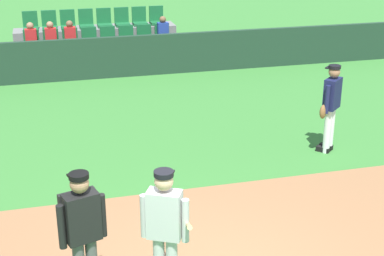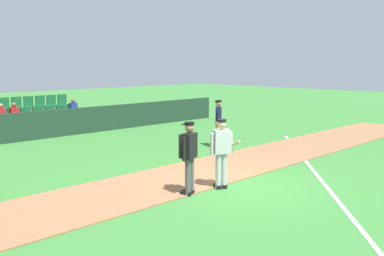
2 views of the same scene
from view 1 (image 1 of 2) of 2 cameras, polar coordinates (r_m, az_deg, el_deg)
name	(u,v)px [view 1 (image 1 of 2)]	position (r m, az deg, el deg)	size (l,w,h in m)	color
infield_dirt_path	(171,234)	(8.62, -2.11, -10.53)	(28.00, 2.65, 0.03)	#936642
dugout_fence	(103,58)	(16.38, -8.83, 6.93)	(20.00, 0.16, 1.16)	#1E3828
stadium_bleachers	(98,49)	(17.79, -9.37, 7.74)	(5.00, 2.10, 1.65)	slate
batter_grey_jersey	(165,232)	(6.86, -2.66, -10.29)	(0.63, 0.79, 1.76)	#B2B2B2
umpire_home_plate	(82,231)	(6.91, -10.87, -10.10)	(0.57, 0.39, 1.76)	#4C4C4C
runner_navy_jersey	(331,105)	(11.37, 13.67, 2.20)	(0.59, 0.48, 1.76)	white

